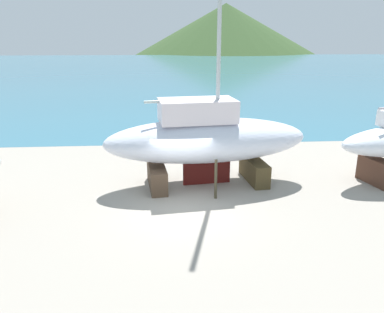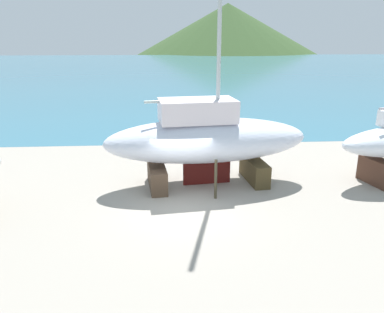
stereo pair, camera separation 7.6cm
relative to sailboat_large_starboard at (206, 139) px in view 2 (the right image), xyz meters
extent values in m
plane|color=#9C9488|center=(-1.14, -5.05, -2.12)|extent=(47.12, 47.12, 0.00)
cube|color=#356D84|center=(-1.14, 64.93, -2.12)|extent=(155.70, 116.41, 0.01)
cone|color=#334D26|center=(23.78, 147.64, -2.12)|extent=(141.24, 141.24, 38.18)
cube|color=#493B21|center=(2.27, 0.26, -1.61)|extent=(0.97, 2.49, 1.01)
cube|color=#4F3B2B|center=(-2.20, -0.25, -1.61)|extent=(0.97, 2.49, 1.01)
cylinder|color=#4E3A1F|center=(-0.15, 1.66, -1.28)|extent=(0.12, 0.12, 1.68)
cylinder|color=#463E2C|center=(0.23, -1.65, -1.28)|extent=(0.12, 0.12, 1.68)
ellipsoid|color=white|center=(0.04, 0.00, -0.06)|extent=(9.28, 4.04, 1.90)
cube|color=#4E120F|center=(0.04, 0.00, -1.68)|extent=(2.15, 0.33, 1.33)
cube|color=white|center=(-0.41, -0.05, 1.27)|extent=(3.43, 2.18, 0.95)
cylinder|color=#B6C5BF|center=(-1.08, -0.12, 1.70)|extent=(3.14, 0.48, 0.12)
cube|color=#4D3023|center=(7.73, -0.50, -1.54)|extent=(1.11, 1.93, 1.15)
camera|label=1|loc=(-1.78, -16.11, 4.31)|focal=35.71mm
camera|label=2|loc=(-1.70, -16.12, 4.31)|focal=35.71mm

